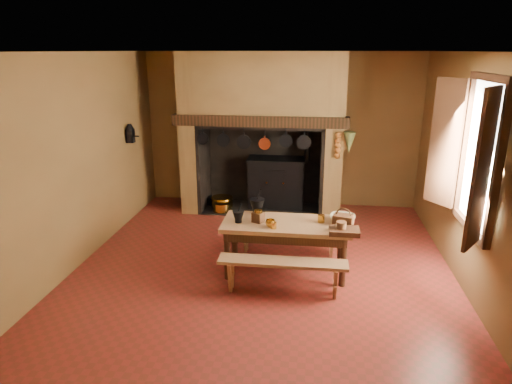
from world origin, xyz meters
The scene contains 28 objects.
floor centered at (0.00, 0.00, 0.00)m, with size 5.50×5.50×0.00m, color maroon.
ceiling centered at (0.00, 0.00, 2.80)m, with size 5.50×5.50×0.00m, color silver.
back_wall centered at (0.00, 2.75, 1.40)m, with size 5.00×0.02×2.80m, color brown.
wall_left centered at (-2.50, 0.00, 1.40)m, with size 0.02×5.50×2.80m, color brown.
wall_right centered at (2.50, 0.00, 1.40)m, with size 0.02×5.50×2.80m, color brown.
wall_front centered at (0.00, -2.75, 1.40)m, with size 5.00×0.02×2.80m, color brown.
chimney_breast centered at (-0.30, 2.31, 1.81)m, with size 2.95×0.96×2.80m.
iron_range centered at (-0.04, 2.45, 0.48)m, with size 1.12×0.55×1.60m.
hearth_pans centered at (-1.05, 2.22, 0.09)m, with size 0.51×0.62×0.20m.
hanging_pans centered at (-0.34, 1.81, 1.36)m, with size 1.92×0.29×0.27m.
onion_string centered at (1.00, 1.79, 1.33)m, with size 0.12×0.10×0.46m, color #9C521C, non-canonical shape.
herb_bunch centered at (1.18, 1.79, 1.38)m, with size 0.20×0.20×0.35m, color #54622E.
window centered at (2.35, -0.40, 1.70)m, with size 0.39×1.75×1.76m.
wall_coffee_mill centered at (-2.42, 1.55, 1.52)m, with size 0.23×0.16×0.31m.
work_table centered at (0.31, -0.16, 0.59)m, with size 1.63×0.72×0.71m.
bench_front centered at (0.31, -0.71, 0.32)m, with size 1.54×0.27×0.43m.
bench_back centered at (0.31, 0.44, 0.32)m, with size 1.51×0.26×0.42m.
mortar_large centered at (-0.11, 0.13, 0.82)m, with size 0.20×0.20×0.35m.
mortar_small centered at (-0.30, -0.24, 0.79)m, with size 0.15×0.15×0.26m.
coffee_grinder centered at (-0.05, -0.19, 0.78)m, with size 0.19×0.17×0.20m.
brass_mug_a centered at (0.16, -0.39, 0.75)m, with size 0.07×0.07×0.08m, color #BF8B2C.
brass_mug_b centered at (0.75, -0.09, 0.76)m, with size 0.09×0.09×0.10m, color #BF8B2C.
mixing_bowl centered at (1.02, -0.02, 0.75)m, with size 0.33×0.33×0.08m, color #B4B08A.
stoneware_crock centered at (0.98, -0.44, 0.78)m, with size 0.12×0.12×0.15m, color brown.
glass_jar centered at (0.94, -0.07, 0.77)m, with size 0.08×0.08×0.13m, color beige.
wicker_basket centered at (1.02, -0.16, 0.78)m, with size 0.28×0.23×0.23m.
wooden_tray centered at (1.02, -0.44, 0.74)m, with size 0.36×0.26×0.06m, color #371F11.
brass_cup centered at (0.12, -0.34, 0.75)m, with size 0.12×0.12×0.09m, color #BF8B2C.
Camera 1 is at (0.63, -5.62, 2.82)m, focal length 32.00 mm.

